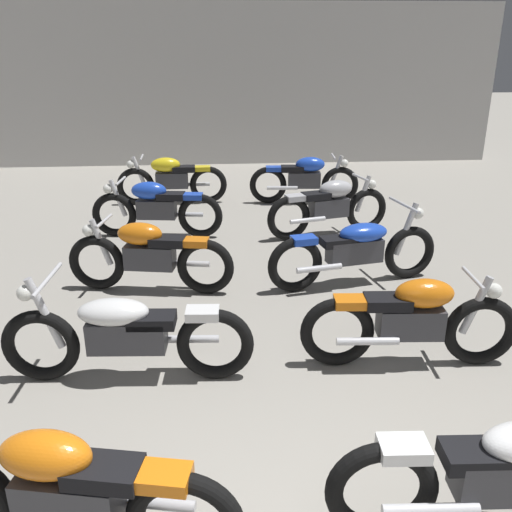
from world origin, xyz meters
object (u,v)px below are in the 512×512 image
(motorcycle_left_row_2, at_px, (149,255))
(motorcycle_right_row_2, at_px, (356,249))
(motorcycle_left_row_0, at_px, (67,493))
(motorcycle_right_row_1, at_px, (412,319))
(motorcycle_left_row_3, at_px, (156,207))
(motorcycle_left_row_4, at_px, (171,179))
(motorcycle_right_row_4, at_px, (305,178))
(motorcycle_right_row_3, at_px, (330,206))
(motorcycle_left_row_1, at_px, (126,333))

(motorcycle_left_row_2, relative_size, motorcycle_right_row_2, 0.91)
(motorcycle_left_row_0, xyz_separation_m, motorcycle_right_row_1, (2.58, 1.84, 0.00))
(motorcycle_left_row_3, bearing_deg, motorcycle_left_row_4, 86.39)
(motorcycle_left_row_3, height_order, motorcycle_right_row_1, same)
(motorcycle_left_row_3, distance_m, motorcycle_left_row_4, 1.83)
(motorcycle_left_row_0, bearing_deg, motorcycle_left_row_3, 90.08)
(motorcycle_left_row_2, height_order, motorcycle_left_row_3, same)
(motorcycle_right_row_2, distance_m, motorcycle_right_row_4, 3.63)
(motorcycle_left_row_0, relative_size, motorcycle_right_row_3, 1.01)
(motorcycle_left_row_0, distance_m, motorcycle_left_row_1, 1.81)
(motorcycle_left_row_3, relative_size, motorcycle_right_row_2, 0.92)
(motorcycle_left_row_0, bearing_deg, motorcycle_right_row_2, 55.34)
(motorcycle_right_row_4, bearing_deg, motorcycle_right_row_2, -89.58)
(motorcycle_left_row_0, xyz_separation_m, motorcycle_right_row_2, (2.53, 3.66, -0.01))
(motorcycle_left_row_3, xyz_separation_m, motorcycle_right_row_4, (2.51, 1.66, 0.00))
(motorcycle_left_row_4, distance_m, motorcycle_right_row_3, 3.16)
(motorcycle_right_row_1, bearing_deg, motorcycle_right_row_4, 90.85)
(motorcycle_right_row_2, distance_m, motorcycle_right_row_3, 1.84)
(motorcycle_left_row_4, bearing_deg, motorcycle_right_row_4, -3.81)
(motorcycle_left_row_0, relative_size, motorcycle_right_row_2, 0.91)
(motorcycle_left_row_3, bearing_deg, motorcycle_left_row_2, -87.31)
(motorcycle_left_row_2, xyz_separation_m, motorcycle_right_row_1, (2.50, -1.81, 0.00))
(motorcycle_left_row_1, height_order, motorcycle_right_row_2, same)
(motorcycle_left_row_1, xyz_separation_m, motorcycle_right_row_1, (2.52, 0.03, 0.01))
(motorcycle_right_row_4, bearing_deg, motorcycle_right_row_3, -87.26)
(motorcycle_right_row_3, bearing_deg, motorcycle_right_row_4, 92.74)
(motorcycle_left_row_3, relative_size, motorcycle_left_row_4, 1.00)
(motorcycle_right_row_3, bearing_deg, motorcycle_left_row_1, -124.34)
(motorcycle_right_row_1, xyz_separation_m, motorcycle_right_row_3, (0.00, 3.66, 0.00))
(motorcycle_left_row_3, xyz_separation_m, motorcycle_right_row_3, (2.60, -0.13, 0.00))
(motorcycle_left_row_0, height_order, motorcycle_right_row_2, motorcycle_right_row_2)
(motorcycle_left_row_4, relative_size, motorcycle_right_row_4, 1.00)
(motorcycle_right_row_2, height_order, motorcycle_right_row_3, motorcycle_right_row_2)
(motorcycle_left_row_0, bearing_deg, motorcycle_right_row_3, 64.79)
(motorcycle_right_row_2, bearing_deg, motorcycle_left_row_4, 122.56)
(motorcycle_left_row_1, relative_size, motorcycle_left_row_3, 1.10)
(motorcycle_left_row_2, bearing_deg, motorcycle_right_row_2, 0.16)
(motorcycle_left_row_2, bearing_deg, motorcycle_right_row_4, 56.42)
(motorcycle_right_row_1, bearing_deg, motorcycle_left_row_4, 113.83)
(motorcycle_left_row_1, xyz_separation_m, motorcycle_right_row_2, (2.46, 1.85, 0.00))
(motorcycle_left_row_4, xyz_separation_m, motorcycle_right_row_4, (2.40, -0.16, 0.00))
(motorcycle_left_row_0, relative_size, motorcycle_right_row_4, 0.99)
(motorcycle_right_row_1, distance_m, motorcycle_right_row_3, 3.66)
(motorcycle_left_row_3, bearing_deg, motorcycle_left_row_1, -88.87)
(motorcycle_left_row_4, bearing_deg, motorcycle_left_row_1, -90.40)
(motorcycle_left_row_2, bearing_deg, motorcycle_left_row_0, -91.34)
(motorcycle_left_row_0, relative_size, motorcycle_left_row_2, 1.00)
(motorcycle_right_row_2, relative_size, motorcycle_right_row_4, 1.09)
(motorcycle_left_row_3, xyz_separation_m, motorcycle_right_row_1, (2.59, -3.79, 0.00))
(motorcycle_left_row_1, distance_m, motorcycle_right_row_4, 6.00)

